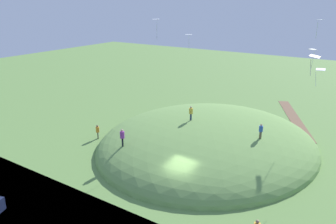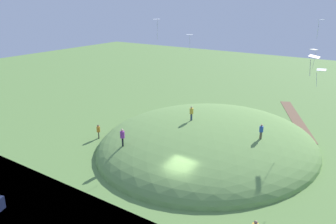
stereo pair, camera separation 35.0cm
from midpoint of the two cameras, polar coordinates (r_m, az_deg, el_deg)
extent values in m
plane|color=#618A44|center=(30.75, 1.72, -12.52)|extent=(160.00, 160.00, 0.00)
ellipsoid|color=#6A944B|center=(39.15, 6.47, -5.47)|extent=(26.91, 24.36, 5.85)
cube|color=brown|center=(50.20, 20.65, -1.07)|extent=(16.29, 8.67, 0.04)
cube|color=#212E47|center=(37.93, 3.67, -0.84)|extent=(0.24, 0.14, 0.80)
cylinder|color=gold|center=(37.70, 3.69, 0.18)|extent=(0.45, 0.45, 0.63)
sphere|color=tan|center=(37.57, 3.70, 0.81)|extent=(0.24, 0.24, 0.24)
sphere|color=#A1785E|center=(24.40, 14.68, -17.72)|extent=(0.26, 0.26, 0.26)
cube|color=brown|center=(35.22, 15.27, -3.79)|extent=(0.24, 0.23, 0.75)
cylinder|color=#2B56AA|center=(34.98, 15.37, -2.78)|extent=(0.56, 0.56, 0.59)
sphere|color=tan|center=(34.84, 15.42, -2.15)|extent=(0.22, 0.22, 0.22)
cube|color=black|center=(34.15, -8.09, -5.12)|extent=(0.26, 0.28, 0.89)
cylinder|color=purple|center=(33.84, -8.15, -3.89)|extent=(0.63, 0.63, 0.70)
sphere|color=beige|center=(33.66, -8.18, -3.12)|extent=(0.27, 0.27, 0.27)
cube|color=#352D2D|center=(41.15, -12.16, -3.93)|extent=(0.25, 0.25, 0.83)
cylinder|color=orange|center=(40.88, -12.23, -2.97)|extent=(0.58, 0.58, 0.66)
sphere|color=brown|center=(40.72, -12.27, -2.37)|extent=(0.25, 0.25, 0.25)
cube|color=white|center=(34.84, 24.43, 6.66)|extent=(1.27, 0.96, 0.06)
cylinder|color=white|center=(34.95, 23.72, 5.14)|extent=(0.10, 0.21, 1.36)
cube|color=white|center=(39.18, 3.31, 13.10)|extent=(0.87, 0.92, 0.04)
cylinder|color=white|center=(39.39, 3.35, 11.64)|extent=(0.13, 0.13, 1.65)
cube|color=white|center=(35.29, 24.39, 14.21)|extent=(0.74, 0.61, 0.05)
cylinder|color=white|center=(35.33, 23.88, 12.72)|extent=(0.25, 0.07, 1.58)
cube|color=white|center=(33.86, -2.38, 15.59)|extent=(1.15, 1.08, 0.05)
cylinder|color=white|center=(33.92, -2.22, 13.76)|extent=(0.07, 0.08, 1.70)
cube|color=silver|center=(39.91, 23.30, 9.84)|extent=(0.93, 0.98, 0.06)
cylinder|color=silver|center=(39.84, 23.35, 8.20)|extent=(0.21, 0.15, 1.80)
cube|color=silver|center=(25.70, 23.49, 8.73)|extent=(1.03, 0.74, 0.15)
cylinder|color=silver|center=(26.14, 22.89, 7.04)|extent=(0.11, 0.12, 1.21)
camera|label=1|loc=(0.17, -90.31, -0.10)|focal=35.57mm
camera|label=2|loc=(0.17, 89.69, 0.10)|focal=35.57mm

